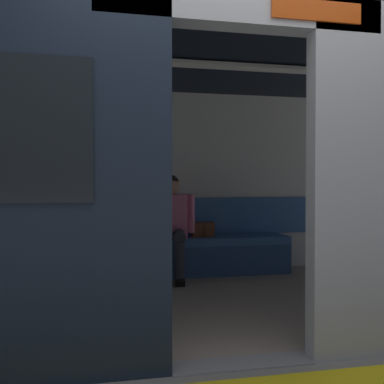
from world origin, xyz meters
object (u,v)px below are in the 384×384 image
handbag (203,229)px  grab_pole_door (169,182)px  train_car (190,131)px  person_seated (171,219)px  book (134,237)px  bench_seat (175,247)px

handbag → grab_pole_door: size_ratio=0.12×
train_car → person_seated: bearing=-89.7°
train_car → grab_pole_door: size_ratio=2.96×
handbag → grab_pole_door: (0.71, 2.07, 0.55)m
train_car → book: 1.66m
train_car → bench_seat: bearing=-92.3°
bench_seat → book: (0.46, -0.04, 0.12)m
bench_seat → person_seated: size_ratio=2.33×
book → grab_pole_door: grab_pole_door is taller
handbag → book: handbag is taller
person_seated → handbag: bearing=-166.0°
handbag → book: bearing=0.7°
bench_seat → grab_pole_door: grab_pole_door is taller
book → grab_pole_door: 2.15m
bench_seat → book: size_ratio=12.42×
train_car → grab_pole_door: 1.03m
bench_seat → person_seated: 0.33m
handbag → person_seated: bearing=14.0°
handbag → book: size_ratio=1.18×
handbag → book: (0.80, 0.01, -0.07)m
grab_pole_door → bench_seat: bearing=-100.3°
train_car → bench_seat: (-0.05, -1.16, -1.19)m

